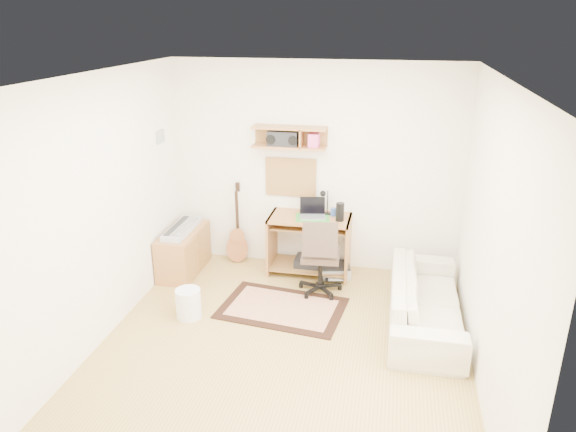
% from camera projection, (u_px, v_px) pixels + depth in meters
% --- Properties ---
extents(floor, '(3.60, 4.00, 0.01)m').
position_uv_depth(floor, '(282.00, 349.00, 5.27)').
color(floor, tan).
rests_on(floor, ground).
extents(ceiling, '(3.60, 4.00, 0.01)m').
position_uv_depth(ceiling, '(281.00, 77.00, 4.36)').
color(ceiling, white).
rests_on(ceiling, ground).
extents(back_wall, '(3.60, 0.01, 2.60)m').
position_uv_depth(back_wall, '(315.00, 168.00, 6.65)').
color(back_wall, white).
rests_on(back_wall, ground).
extents(left_wall, '(0.01, 4.00, 2.60)m').
position_uv_depth(left_wall, '(97.00, 212.00, 5.15)').
color(left_wall, white).
rests_on(left_wall, ground).
extents(right_wall, '(0.01, 4.00, 2.60)m').
position_uv_depth(right_wall, '(493.00, 242.00, 4.48)').
color(right_wall, white).
rests_on(right_wall, ground).
extents(wall_shelf, '(0.90, 0.25, 0.26)m').
position_uv_depth(wall_shelf, '(289.00, 137.00, 6.45)').
color(wall_shelf, '#B2753E').
rests_on(wall_shelf, back_wall).
extents(cork_board, '(0.64, 0.03, 0.49)m').
position_uv_depth(cork_board, '(291.00, 177.00, 6.73)').
color(cork_board, tan).
rests_on(cork_board, back_wall).
extents(wall_photo, '(0.02, 0.20, 0.15)m').
position_uv_depth(wall_photo, '(160.00, 137.00, 6.37)').
color(wall_photo, '#4C8CBF').
rests_on(wall_photo, left_wall).
extents(desk, '(1.00, 0.55, 0.75)m').
position_uv_depth(desk, '(309.00, 245.00, 6.72)').
color(desk, '#B2753E').
rests_on(desk, floor).
extents(laptop, '(0.36, 0.36, 0.24)m').
position_uv_depth(laptop, '(313.00, 209.00, 6.53)').
color(laptop, silver).
rests_on(laptop, desk).
extents(speaker, '(0.10, 0.10, 0.22)m').
position_uv_depth(speaker, '(340.00, 212.00, 6.44)').
color(speaker, black).
rests_on(speaker, desk).
extents(desk_lamp, '(0.11, 0.11, 0.32)m').
position_uv_depth(desk_lamp, '(327.00, 202.00, 6.63)').
color(desk_lamp, black).
rests_on(desk_lamp, desk).
extents(pencil_cup, '(0.07, 0.07, 0.10)m').
position_uv_depth(pencil_cup, '(333.00, 212.00, 6.62)').
color(pencil_cup, '#2F4A8D').
rests_on(pencil_cup, desk).
extents(boombox, '(0.36, 0.17, 0.19)m').
position_uv_depth(boombox, '(283.00, 139.00, 6.47)').
color(boombox, black).
rests_on(boombox, wall_shelf).
extents(rug, '(1.44, 1.05, 0.02)m').
position_uv_depth(rug, '(282.00, 308.00, 5.99)').
color(rug, beige).
rests_on(rug, floor).
extents(task_chair, '(0.53, 0.53, 0.96)m').
position_uv_depth(task_chair, '(321.00, 255.00, 6.19)').
color(task_chair, '#3E2F24').
rests_on(task_chair, floor).
extents(cabinet, '(0.40, 0.90, 0.55)m').
position_uv_depth(cabinet, '(183.00, 251.00, 6.79)').
color(cabinet, '#B2753E').
rests_on(cabinet, floor).
extents(music_keyboard, '(0.24, 0.77, 0.07)m').
position_uv_depth(music_keyboard, '(182.00, 229.00, 6.68)').
color(music_keyboard, '#B2B5BA').
rests_on(music_keyboard, cabinet).
extents(guitar, '(0.32, 0.24, 1.07)m').
position_uv_depth(guitar, '(236.00, 224.00, 6.97)').
color(guitar, '#AD6135').
rests_on(guitar, floor).
extents(waste_basket, '(0.33, 0.33, 0.32)m').
position_uv_depth(waste_basket, '(189.00, 303.00, 5.78)').
color(waste_basket, white).
rests_on(waste_basket, floor).
extents(printer, '(0.46, 0.39, 0.15)m').
position_uv_depth(printer, '(334.00, 270.00, 6.73)').
color(printer, '#A5A8AA').
rests_on(printer, floor).
extents(sofa, '(0.54, 1.86, 0.73)m').
position_uv_depth(sofa, '(426.00, 292.00, 5.60)').
color(sofa, beige).
rests_on(sofa, floor).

